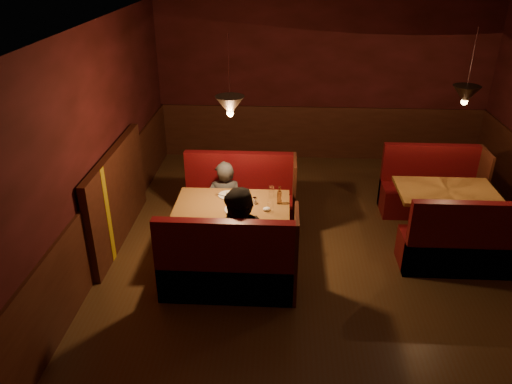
# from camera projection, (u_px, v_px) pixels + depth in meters

# --- Properties ---
(room) EXTENTS (6.02, 7.02, 2.92)m
(room) POSITION_uv_depth(u_px,v_px,m) (316.00, 185.00, 6.14)
(room) COLOR #503218
(room) RESTS_ON ground
(main_table) EXTENTS (1.44, 0.88, 1.01)m
(main_table) POSITION_uv_depth(u_px,v_px,m) (234.00, 216.00, 6.36)
(main_table) COLOR brown
(main_table) RESTS_ON ground
(main_bench_far) EXTENTS (1.59, 0.57, 1.08)m
(main_bench_far) POSITION_uv_depth(u_px,v_px,m) (241.00, 204.00, 7.21)
(main_bench_far) COLOR #370C0A
(main_bench_far) RESTS_ON ground
(main_bench_near) EXTENTS (1.59, 0.57, 1.08)m
(main_bench_near) POSITION_uv_depth(u_px,v_px,m) (229.00, 270.00, 5.74)
(main_bench_near) COLOR #370C0A
(main_bench_near) RESTS_ON ground
(second_table) EXTENTS (1.31, 0.84, 0.74)m
(second_table) POSITION_uv_depth(u_px,v_px,m) (445.00, 203.00, 6.80)
(second_table) COLOR brown
(second_table) RESTS_ON ground
(second_bench_far) EXTENTS (1.45, 0.54, 1.04)m
(second_bench_far) POSITION_uv_depth(u_px,v_px,m) (430.00, 191.00, 7.59)
(second_bench_far) COLOR #370C0A
(second_bench_far) RESTS_ON ground
(second_bench_near) EXTENTS (1.45, 0.54, 1.04)m
(second_bench_near) POSITION_uv_depth(u_px,v_px,m) (462.00, 248.00, 6.19)
(second_bench_near) COLOR #370C0A
(second_bench_near) RESTS_ON ground
(diner_a) EXTENTS (0.56, 0.41, 1.43)m
(diner_a) POSITION_uv_depth(u_px,v_px,m) (224.00, 186.00, 6.89)
(diner_a) COLOR #373737
(diner_a) RESTS_ON ground
(diner_b) EXTENTS (0.89, 0.75, 1.64)m
(diner_b) POSITION_uv_depth(u_px,v_px,m) (242.00, 228.00, 5.67)
(diner_b) COLOR black
(diner_b) RESTS_ON ground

